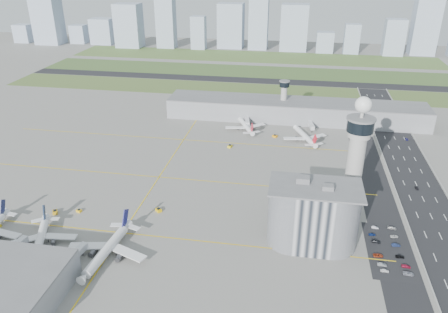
% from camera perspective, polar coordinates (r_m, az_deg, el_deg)
% --- Properties ---
extents(ground, '(1000.00, 1000.00, 0.00)m').
position_cam_1_polar(ground, '(238.80, -1.44, -6.80)').
color(ground, gray).
extents(grass_strip_0, '(480.00, 50.00, 0.08)m').
position_cam_1_polar(grass_strip_0, '(446.04, 1.64, 8.73)').
color(grass_strip_0, '#546E34').
rests_on(grass_strip_0, ground).
extents(grass_strip_1, '(480.00, 60.00, 0.08)m').
position_cam_1_polar(grass_strip_1, '(517.78, 2.87, 11.04)').
color(grass_strip_1, '#3E5B2B').
rests_on(grass_strip_1, ground).
extents(grass_strip_2, '(480.00, 70.00, 0.08)m').
position_cam_1_polar(grass_strip_2, '(595.18, 3.86, 12.89)').
color(grass_strip_2, '#43622E').
rests_on(grass_strip_2, ground).
extents(runway, '(480.00, 22.00, 0.10)m').
position_cam_1_polar(runway, '(481.30, 2.29, 9.96)').
color(runway, black).
rests_on(runway, ground).
extents(highway, '(28.00, 500.00, 0.10)m').
position_cam_1_polar(highway, '(246.91, 26.08, -8.52)').
color(highway, black).
rests_on(highway, ground).
extents(barrier_left, '(0.60, 500.00, 1.20)m').
position_cam_1_polar(barrier_left, '(242.76, 22.92, -8.30)').
color(barrier_left, '#9E9E99').
rests_on(barrier_left, ground).
extents(landside_road, '(18.00, 260.00, 0.08)m').
position_cam_1_polar(landside_road, '(232.36, 20.72, -9.65)').
color(landside_road, black).
rests_on(landside_road, ground).
extents(parking_lot, '(20.00, 44.00, 0.10)m').
position_cam_1_polar(parking_lot, '(222.29, 20.69, -11.37)').
color(parking_lot, black).
rests_on(parking_lot, ground).
extents(taxiway_line_h_0, '(260.00, 0.60, 0.01)m').
position_cam_1_polar(taxiway_line_h_0, '(225.49, -13.13, -9.69)').
color(taxiway_line_h_0, yellow).
rests_on(taxiway_line_h_0, ground).
extents(taxiway_line_h_1, '(260.00, 0.60, 0.01)m').
position_cam_1_polar(taxiway_line_h_1, '(273.24, -8.48, -2.68)').
color(taxiway_line_h_1, yellow).
rests_on(taxiway_line_h_1, ground).
extents(taxiway_line_h_2, '(260.00, 0.60, 0.01)m').
position_cam_1_polar(taxiway_line_h_2, '(325.07, -5.31, 2.19)').
color(taxiway_line_h_2, yellow).
rests_on(taxiway_line_h_2, ground).
extents(taxiway_line_v, '(0.60, 260.00, 0.01)m').
position_cam_1_polar(taxiway_line_v, '(273.24, -8.48, -2.68)').
color(taxiway_line_v, yellow).
rests_on(taxiway_line_v, ground).
extents(control_tower, '(14.00, 14.00, 64.50)m').
position_cam_1_polar(control_tower, '(228.04, 16.92, 0.39)').
color(control_tower, '#ADAAA5').
rests_on(control_tower, ground).
extents(secondary_tower, '(8.60, 8.60, 31.90)m').
position_cam_1_polar(secondary_tower, '(364.87, 7.81, 7.80)').
color(secondary_tower, '#ADAAA5').
rests_on(secondary_tower, ground).
extents(admin_building, '(42.00, 24.00, 33.50)m').
position_cam_1_polar(admin_building, '(208.93, 11.57, -7.54)').
color(admin_building, '#B2B2B7').
rests_on(admin_building, ground).
extents(terminal_pier, '(210.00, 32.00, 15.80)m').
position_cam_1_polar(terminal_pier, '(366.20, 9.27, 5.98)').
color(terminal_pier, gray).
rests_on(terminal_pier, ground).
extents(airplane_near_b, '(46.27, 49.59, 11.16)m').
position_cam_1_polar(airplane_near_b, '(225.81, -22.99, -9.48)').
color(airplane_near_b, white).
rests_on(airplane_near_b, ground).
extents(airplane_near_c, '(42.68, 48.86, 12.74)m').
position_cam_1_polar(airplane_near_c, '(207.80, -15.22, -11.16)').
color(airplane_near_c, white).
rests_on(airplane_near_c, ground).
extents(airplane_far_a, '(45.55, 48.45, 10.76)m').
position_cam_1_polar(airplane_far_a, '(342.49, 2.79, 4.47)').
color(airplane_far_a, white).
rests_on(airplane_far_a, ground).
extents(airplane_far_b, '(46.07, 49.24, 11.02)m').
position_cam_1_polar(airplane_far_b, '(326.87, 10.52, 3.04)').
color(airplane_far_b, white).
rests_on(airplane_far_b, ground).
extents(jet_bridge_near_1, '(5.39, 14.31, 5.70)m').
position_cam_1_polar(jet_bridge_near_1, '(222.28, -26.80, -11.75)').
color(jet_bridge_near_1, silver).
rests_on(jet_bridge_near_1, ground).
extents(jet_bridge_near_2, '(5.39, 14.31, 5.70)m').
position_cam_1_polar(jet_bridge_near_2, '(207.14, -19.88, -13.24)').
color(jet_bridge_near_2, silver).
rests_on(jet_bridge_near_2, ground).
extents(jet_bridge_far_0, '(5.39, 14.31, 5.70)m').
position_cam_1_polar(jet_bridge_far_0, '(354.92, 3.00, 4.78)').
color(jet_bridge_far_0, silver).
rests_on(jet_bridge_far_0, ground).
extents(jet_bridge_far_1, '(5.39, 14.31, 5.70)m').
position_cam_1_polar(jet_bridge_far_1, '(353.04, 11.09, 4.22)').
color(jet_bridge_far_1, silver).
rests_on(jet_bridge_far_1, ground).
extents(tug_1, '(3.87, 4.28, 2.06)m').
position_cam_1_polar(tug_1, '(250.85, -21.21, -6.73)').
color(tug_1, gold).
rests_on(tug_1, ground).
extents(tug_2, '(3.19, 2.65, 1.59)m').
position_cam_1_polar(tug_2, '(247.99, -18.42, -6.71)').
color(tug_2, yellow).
rests_on(tug_2, ground).
extents(tug_3, '(4.01, 3.98, 1.94)m').
position_cam_1_polar(tug_3, '(238.39, -8.54, -6.89)').
color(tug_3, '#ECB507').
rests_on(tug_3, ground).
extents(tug_4, '(3.40, 4.17, 2.10)m').
position_cam_1_polar(tug_4, '(310.54, 0.79, 1.38)').
color(tug_4, gold).
rests_on(tug_4, ground).
extents(tug_5, '(4.21, 3.84, 2.02)m').
position_cam_1_polar(tug_5, '(330.24, 6.66, 2.69)').
color(tug_5, orange).
rests_on(tug_5, ground).
extents(car_lot_0, '(3.74, 1.51, 1.27)m').
position_cam_1_polar(car_lot_0, '(208.49, 20.24, -13.80)').
color(car_lot_0, white).
rests_on(car_lot_0, ground).
extents(car_lot_1, '(3.96, 1.39, 1.30)m').
position_cam_1_polar(car_lot_1, '(211.46, 19.94, -13.12)').
color(car_lot_1, gray).
rests_on(car_lot_1, ground).
extents(car_lot_2, '(4.75, 2.61, 1.26)m').
position_cam_1_polar(car_lot_2, '(216.40, 19.49, -12.07)').
color(car_lot_2, '#A1381B').
rests_on(car_lot_2, ground).
extents(car_lot_3, '(4.59, 2.48, 1.26)m').
position_cam_1_polar(car_lot_3, '(225.16, 19.23, -10.42)').
color(car_lot_3, black).
rests_on(car_lot_3, ground).
extents(car_lot_4, '(3.54, 1.87, 1.15)m').
position_cam_1_polar(car_lot_4, '(229.65, 18.78, -9.60)').
color(car_lot_4, navy).
rests_on(car_lot_4, ground).
extents(car_lot_5, '(3.53, 1.53, 1.13)m').
position_cam_1_polar(car_lot_5, '(235.36, 19.13, -8.74)').
color(car_lot_5, silver).
rests_on(car_lot_5, ground).
extents(car_lot_6, '(4.68, 2.39, 1.26)m').
position_cam_1_polar(car_lot_6, '(210.52, 22.96, -13.91)').
color(car_lot_6, '#979AA9').
rests_on(car_lot_6, ground).
extents(car_lot_7, '(4.09, 1.87, 1.16)m').
position_cam_1_polar(car_lot_7, '(214.38, 22.69, -13.08)').
color(car_lot_7, '#A11636').
rests_on(car_lot_7, ground).
extents(car_lot_8, '(3.96, 1.80, 1.32)m').
position_cam_1_polar(car_lot_8, '(219.06, 21.99, -12.02)').
color(car_lot_8, black).
rests_on(car_lot_8, ground).
extents(car_lot_9, '(4.15, 1.96, 1.31)m').
position_cam_1_polar(car_lot_9, '(225.90, 21.54, -10.70)').
color(car_lot_9, '#19264D').
rests_on(car_lot_9, ground).
extents(car_lot_10, '(4.16, 2.39, 1.09)m').
position_cam_1_polar(car_lot_10, '(231.98, 21.35, -9.68)').
color(car_lot_10, silver).
rests_on(car_lot_10, ground).
extents(car_lot_11, '(4.61, 2.47, 1.27)m').
position_cam_1_polar(car_lot_11, '(237.78, 21.10, -8.69)').
color(car_lot_11, '#959595').
rests_on(car_lot_11, ground).
extents(car_hw_1, '(1.46, 3.84, 1.25)m').
position_cam_1_polar(car_hw_1, '(280.84, 23.86, -3.78)').
color(car_hw_1, black).
rests_on(car_hw_1, ground).
extents(car_hw_2, '(1.89, 4.06, 1.12)m').
position_cam_1_polar(car_hw_2, '(350.41, 22.75, 2.09)').
color(car_hw_2, navy).
rests_on(car_hw_2, ground).
extents(car_hw_4, '(1.66, 3.41, 1.12)m').
position_cam_1_polar(car_hw_4, '(406.32, 18.89, 5.77)').
color(car_hw_4, slate).
rests_on(car_hw_4, ground).
extents(skyline_bldg_0, '(24.05, 19.24, 26.50)m').
position_cam_1_polar(skyline_bldg_0, '(756.45, -24.72, 14.40)').
color(skyline_bldg_0, '#9EADC1').
rests_on(skyline_bldg_0, ground).
extents(skyline_bldg_1, '(37.63, 30.10, 65.60)m').
position_cam_1_polar(skyline_bldg_1, '(725.50, -22.01, 16.07)').
color(skyline_bldg_1, '#9EADC1').
rests_on(skyline_bldg_1, ground).
extents(skyline_bldg_2, '(22.81, 18.25, 26.79)m').
position_cam_1_polar(skyline_bldg_2, '(719.65, -18.42, 14.95)').
color(skyline_bldg_2, '#9EADC1').
rests_on(skyline_bldg_2, ground).
extents(skyline_bldg_3, '(32.30, 25.84, 36.93)m').
position_cam_1_polar(skyline_bldg_3, '(702.93, -15.54, 15.50)').
color(skyline_bldg_3, '#9EADC1').
rests_on(skyline_bldg_3, ground).
extents(skyline_bldg_4, '(35.81, 28.65, 60.36)m').
position_cam_1_polar(skyline_bldg_4, '(667.66, -12.33, 16.37)').
color(skyline_bldg_4, '#9EADC1').
rests_on(skyline_bldg_4, ground).
extents(skyline_bldg_5, '(25.49, 20.39, 66.89)m').
position_cam_1_polar(skyline_bldg_5, '(653.45, -7.57, 16.82)').
color(skyline_bldg_5, '#9EADC1').
rests_on(skyline_bldg_5, ground).
extents(skyline_bldg_6, '(20.04, 16.03, 45.20)m').
position_cam_1_polar(skyline_bldg_6, '(641.20, -3.35, 15.85)').
color(skyline_bldg_6, '#9EADC1').
rests_on(skyline_bldg_6, ground).
extents(skyline_bldg_7, '(35.76, 28.61, 61.22)m').
position_cam_1_polar(skyline_bldg_7, '(650.24, 0.91, 16.73)').
color(skyline_bldg_7, '#9EADC1').
rests_on(skyline_bldg_7, ground).
extents(skyline_bldg_8, '(26.33, 21.06, 83.39)m').
position_cam_1_polar(skyline_bldg_8, '(638.50, 4.56, 17.51)').
color(skyline_bldg_8, '#9EADC1').
rests_on(skyline_bldg_8, ground).
extents(skyline_bldg_9, '(36.96, 29.57, 62.11)m').
position_cam_1_polar(skyline_bldg_9, '(638.03, 9.16, 16.31)').
color(skyline_bldg_9, '#9EADC1').
rests_on(skyline_bldg_9, ground).
extents(skyline_bldg_10, '(23.01, 18.41, 27.75)m').
position_cam_1_polar(skyline_bldg_10, '(633.11, 13.04, 14.35)').
color(skyline_bldg_10, '#9EADC1').
rests_on(skyline_bldg_10, ground).
extents(skyline_bldg_11, '(20.22, 16.18, 38.97)m').
position_cam_1_polar(skyline_bldg_11, '(634.58, 16.34, 14.53)').
color(skyline_bldg_11, '#9EADC1').
rests_on(skyline_bldg_11, ground).
extents(skyline_bldg_12, '(26.14, 20.92, 46.89)m').
position_cam_1_polar(skyline_bldg_12, '(639.96, 21.33, 14.30)').
color(skyline_bldg_12, '#9EADC1').
rests_on(skyline_bldg_12, ground).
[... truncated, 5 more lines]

